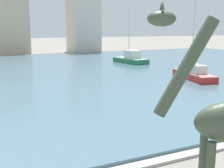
{
  "coord_description": "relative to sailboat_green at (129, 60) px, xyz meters",
  "views": [
    {
      "loc": [
        -6.82,
        0.7,
        4.87
      ],
      "look_at": [
        -0.87,
        13.17,
        2.2
      ],
      "focal_mm": 46.52,
      "sensor_mm": 36.0,
      "label": 1
    }
  ],
  "objects": [
    {
      "name": "sailboat_green",
      "position": [
        0.0,
        0.0,
        0.0
      ],
      "size": [
        2.91,
        6.35,
        7.31
      ],
      "color": "#236B42",
      "rests_on": "ground"
    },
    {
      "name": "quay_edge_coping",
      "position": [
        -12.2,
        -26.32,
        -0.58
      ],
      "size": [
        85.56,
        0.5,
        0.12
      ],
      "primitive_type": "cube",
      "color": "#ADA89E",
      "rests_on": "ground"
    },
    {
      "name": "sailboat_red",
      "position": [
        -0.75,
        -13.53,
        -0.06
      ],
      "size": [
        2.94,
        6.68,
        9.1
      ],
      "color": "red",
      "rests_on": "ground"
    },
    {
      "name": "harbor_water",
      "position": [
        -12.2,
        -3.45,
        -0.52
      ],
      "size": [
        85.56,
        45.24,
        0.26
      ],
      "primitive_type": "cube",
      "color": "#476675",
      "rests_on": "ground"
    },
    {
      "name": "townhouse_end_terrace",
      "position": [
        1.29,
        21.46,
        5.43
      ],
      "size": [
        5.37,
        6.6,
        12.12
      ],
      "color": "beige",
      "rests_on": "ground"
    },
    {
      "name": "townhouse_tall_gabled",
      "position": [
        -12.13,
        24.65,
        5.19
      ],
      "size": [
        5.99,
        7.3,
        11.65
      ],
      "color": "#C6B293",
      "rests_on": "ground"
    }
  ]
}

